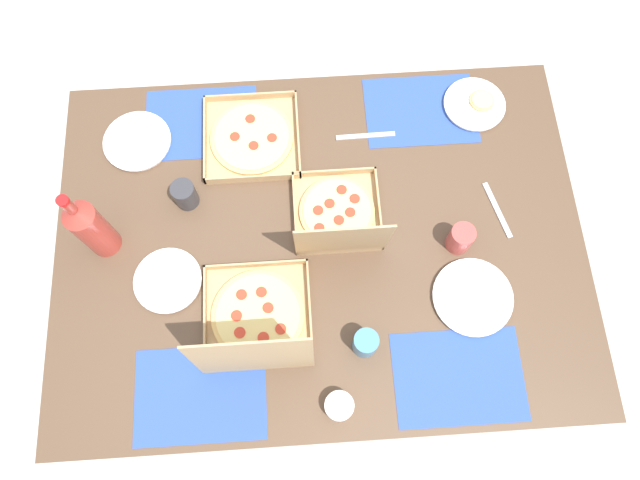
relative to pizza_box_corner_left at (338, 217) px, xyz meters
The scene contains 20 objects.
ground_plane 0.78m from the pizza_box_corner_left, 42.30° to the left, with size 6.00×6.00×0.00m, color beige.
dining_table 0.16m from the pizza_box_corner_left, 42.30° to the left, with size 1.58×1.15×0.73m.
placemat_near_left 0.48m from the pizza_box_corner_left, 128.64° to the right, with size 0.36×0.26×0.00m, color #2D4C9E.
placemat_near_right 0.56m from the pizza_box_corner_left, 42.20° to the right, with size 0.36×0.26×0.00m, color #2D4C9E.
placemat_far_left 0.57m from the pizza_box_corner_left, 122.06° to the left, with size 0.36×0.26×0.00m, color #2D4C9E.
placemat_far_right 0.63m from the pizza_box_corner_left, 49.17° to the left, with size 0.36×0.26×0.00m, color #2D4C9E.
pizza_box_corner_left is the anchor object (origin of this frame).
pizza_box_edge_far 0.39m from the pizza_box_corner_left, 50.37° to the right, with size 0.30×0.30×0.04m.
pizza_box_center 0.39m from the pizza_box_corner_left, 50.73° to the left, with size 0.30×0.31×0.34m.
plate_far_right 0.61m from the pizza_box_corner_left, 141.51° to the right, with size 0.20×0.20×0.03m.
plate_near_left 0.53m from the pizza_box_corner_left, 16.64° to the left, with size 0.20×0.20×0.02m.
plate_far_left 0.69m from the pizza_box_corner_left, 27.09° to the right, with size 0.21×0.21×0.02m.
plate_near_right 0.45m from the pizza_box_corner_left, 145.10° to the left, with size 0.23×0.23×0.02m.
soda_bottle 0.70m from the pizza_box_corner_left, ahead, with size 0.09×0.09×0.32m.
cup_red 0.38m from the pizza_box_corner_left, 97.11° to the left, with size 0.07×0.07×0.09m, color teal.
cup_spare 0.46m from the pizza_box_corner_left, 12.81° to the right, with size 0.07×0.07×0.09m, color #333338.
cup_dark 0.36m from the pizza_box_corner_left, 165.55° to the left, with size 0.07×0.07×0.10m, color #BF4742.
condiment_bowl 0.54m from the pizza_box_corner_left, 86.04° to the left, with size 0.08×0.08×0.04m, color white.
fork_by_near_right 0.32m from the pizza_box_corner_left, 110.94° to the right, with size 0.19×0.02×0.01m, color #B7B7BC.
fork_by_far_right 0.49m from the pizza_box_corner_left, behind, with size 0.19×0.02×0.01m, color #B7B7BC.
Camera 1 is at (0.04, 0.58, 2.37)m, focal length 32.53 mm.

